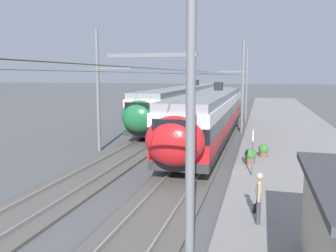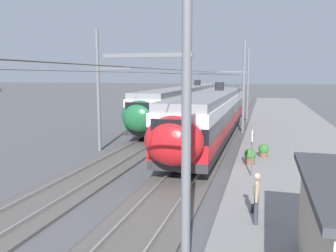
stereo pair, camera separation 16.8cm
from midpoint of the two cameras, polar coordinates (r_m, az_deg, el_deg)
ground_plane at (r=18.23m, az=6.34°, el=-8.21°), size 400.00×400.00×0.00m
platform_slab at (r=18.18m, az=22.70°, el=-8.22°), size 120.00×7.85×0.39m
track_near at (r=18.41m, az=2.71°, el=-7.78°), size 120.00×3.00×0.28m
track_far at (r=19.89m, az=-10.69°, el=-6.70°), size 120.00×3.00×0.28m
train_near_platform at (r=26.98m, az=6.91°, el=1.96°), size 25.09×2.97×4.27m
train_far_track at (r=40.74m, az=2.98°, el=4.13°), size 34.44×2.96×4.27m
catenary_mast_west at (r=8.55m, az=2.22°, el=0.79°), size 38.70×2.29×7.78m
catenary_mast_mid at (r=32.10m, az=11.66°, el=6.43°), size 38.70×2.29×8.24m
catenary_mast_east at (r=40.04m, az=12.33°, el=6.61°), size 38.70×2.29×8.02m
catenary_mast_far_side at (r=24.06m, az=-11.20°, el=5.83°), size 38.70×2.62×8.14m
platform_sign at (r=17.00m, az=13.38°, el=-2.58°), size 0.70×0.08×2.23m
passenger_walking at (r=11.81m, az=14.15°, el=-10.86°), size 0.53×0.22×1.69m
handbag_beside_passenger at (r=13.04m, az=13.72°, el=-12.85°), size 0.32×0.18×0.35m
potted_plant_platform_edge at (r=21.37m, az=15.03°, el=-3.78°), size 0.59×0.59×0.76m
potted_plant_by_shelter at (r=19.47m, az=13.02°, el=-4.68°), size 0.63×0.63×0.86m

